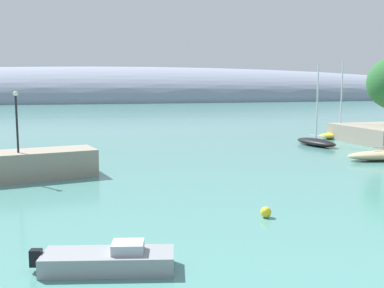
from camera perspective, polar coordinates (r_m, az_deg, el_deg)
distant_ridge at (r=211.66m, az=-6.61°, el=5.38°), size 398.10×65.49×30.60m
sailboat_black_near_shore at (r=56.50m, az=15.19°, el=0.33°), size 3.11×6.85×9.59m
sailboat_yellow_end_of_line at (r=64.81m, az=17.96°, el=1.14°), size 6.27×2.36×10.22m
motorboat_grey_foreground at (r=18.71m, az=-10.33°, el=-14.07°), size 5.65×2.82×1.14m
mooring_buoy_yellow at (r=25.61m, az=9.19°, el=-8.38°), size 0.60×0.60×0.60m
harbor_lamp_post at (r=36.56m, az=-21.03°, el=3.35°), size 0.36×0.36×4.61m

